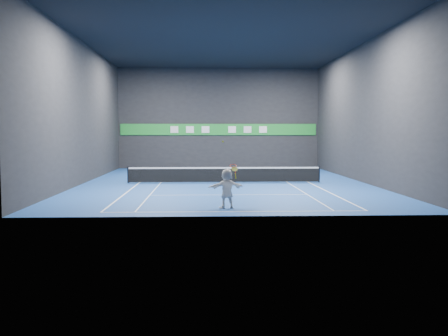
{
  "coord_description": "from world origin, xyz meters",
  "views": [
    {
      "loc": [
        -1.23,
        -32.14,
        3.26
      ],
      "look_at": [
        -0.31,
        -7.71,
        1.5
      ],
      "focal_mm": 40.0,
      "sensor_mm": 36.0,
      "label": 1
    }
  ],
  "objects_px": {
    "tennis_ball": "(223,142)",
    "tennis_racket": "(234,168)",
    "player": "(227,188)",
    "tennis_net": "(224,174)"
  },
  "relations": [
    {
      "from": "tennis_net",
      "to": "tennis_racket",
      "type": "height_order",
      "value": "tennis_racket"
    },
    {
      "from": "tennis_racket",
      "to": "tennis_ball",
      "type": "bearing_deg",
      "value": -172.37
    },
    {
      "from": "tennis_net",
      "to": "tennis_ball",
      "type": "bearing_deg",
      "value": -92.5
    },
    {
      "from": "tennis_net",
      "to": "tennis_racket",
      "type": "xyz_separation_m",
      "value": [
        -0.01,
        -10.87,
        1.2
      ]
    },
    {
      "from": "tennis_racket",
      "to": "player",
      "type": "bearing_deg",
      "value": -170.88
    },
    {
      "from": "tennis_ball",
      "to": "tennis_net",
      "type": "height_order",
      "value": "tennis_ball"
    },
    {
      "from": "tennis_ball",
      "to": "player",
      "type": "bearing_deg",
      "value": 4.98
    },
    {
      "from": "player",
      "to": "tennis_ball",
      "type": "height_order",
      "value": "tennis_ball"
    },
    {
      "from": "tennis_ball",
      "to": "tennis_racket",
      "type": "bearing_deg",
      "value": 7.63
    },
    {
      "from": "player",
      "to": "tennis_racket",
      "type": "xyz_separation_m",
      "value": [
        0.3,
        0.05,
        0.9
      ]
    }
  ]
}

